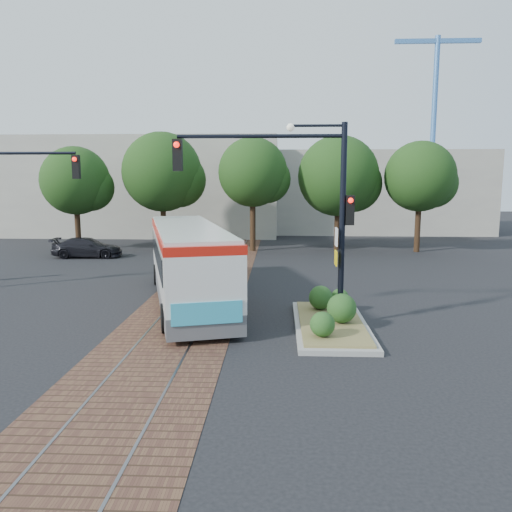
# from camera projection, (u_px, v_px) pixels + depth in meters

# --- Properties ---
(ground) EXTENTS (120.00, 120.00, 0.00)m
(ground) POSITION_uv_depth(u_px,v_px,m) (183.00, 317.00, 16.65)
(ground) COLOR black
(ground) RESTS_ON ground
(trackbed) EXTENTS (3.60, 40.00, 0.02)m
(trackbed) POSITION_uv_depth(u_px,v_px,m) (202.00, 291.00, 20.60)
(trackbed) COLOR brown
(trackbed) RESTS_ON ground
(tree_row) EXTENTS (26.40, 5.60, 7.67)m
(tree_row) POSITION_uv_depth(u_px,v_px,m) (249.00, 175.00, 32.09)
(tree_row) COLOR #382314
(tree_row) RESTS_ON ground
(warehouses) EXTENTS (40.00, 13.00, 8.00)m
(warehouses) POSITION_uv_depth(u_px,v_px,m) (238.00, 189.00, 44.50)
(warehouses) COLOR #ADA899
(warehouses) RESTS_ON ground
(crane) EXTENTS (8.00, 0.50, 18.00)m
(crane) POSITION_uv_depth(u_px,v_px,m) (434.00, 114.00, 47.80)
(crane) COLOR #3F72B2
(crane) RESTS_ON ground
(city_bus) EXTENTS (5.09, 10.89, 2.86)m
(city_bus) POSITION_uv_depth(u_px,v_px,m) (188.00, 259.00, 18.64)
(city_bus) COLOR #4D4D50
(city_bus) RESTS_ON ground
(traffic_island) EXTENTS (2.20, 5.20, 1.13)m
(traffic_island) POSITION_uv_depth(u_px,v_px,m) (331.00, 316.00, 15.49)
(traffic_island) COLOR gray
(traffic_island) RESTS_ON ground
(signal_pole_main) EXTENTS (5.49, 0.46, 6.00)m
(signal_pole_main) POSITION_uv_depth(u_px,v_px,m) (302.00, 192.00, 15.05)
(signal_pole_main) COLOR black
(signal_pole_main) RESTS_ON ground
(parked_car) EXTENTS (4.13, 1.91, 1.17)m
(parked_car) POSITION_uv_depth(u_px,v_px,m) (87.00, 247.00, 29.56)
(parked_car) COLOR black
(parked_car) RESTS_ON ground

